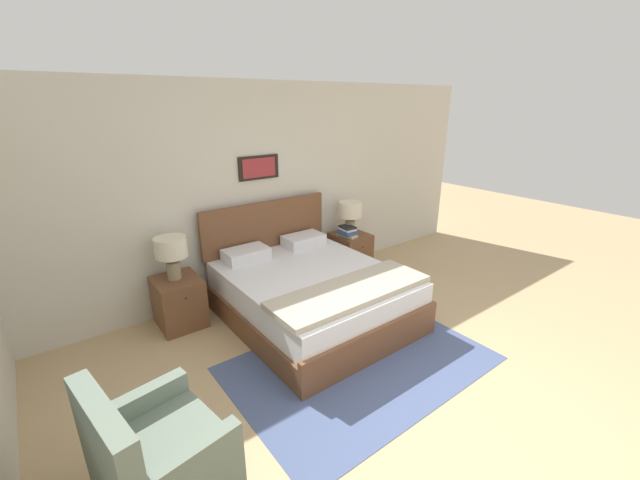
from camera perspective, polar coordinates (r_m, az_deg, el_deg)
The scene contains 14 objects.
ground_plane at distance 3.46m, azimuth 19.04°, elevation -24.88°, with size 16.00×16.00×0.00m, color tan.
wall_back at distance 4.97m, azimuth -9.97°, elevation 6.96°, with size 7.68×0.09×2.60m.
area_rug_main at distance 3.94m, azimuth 5.90°, elevation -17.36°, with size 2.40×1.62×0.01m.
bed at distance 4.48m, azimuth -1.24°, elevation -7.64°, with size 1.73×2.06×1.18m.
armchair at distance 2.90m, azimuth -22.50°, elevation -27.56°, with size 0.78×0.84×0.88m.
nightstand_near_window at distance 4.63m, azimuth -19.80°, elevation -8.45°, with size 0.47×0.53×0.55m.
nightstand_by_door at distance 5.75m, azimuth 4.39°, elevation -1.73°, with size 0.47×0.53×0.55m.
table_lamp_near_window at distance 4.41m, azimuth -20.83°, elevation -1.45°, with size 0.33×0.33×0.47m.
table_lamp_by_door at distance 5.58m, azimuth 4.43°, elevation 4.08°, with size 0.33×0.33×0.47m.
book_thick_bottom at distance 5.55m, azimuth 4.00°, elevation 0.69°, with size 0.19×0.30×0.03m.
book_hardcover_middle at distance 5.54m, azimuth 4.00°, elevation 1.00°, with size 0.22×0.24×0.03m.
book_novel_upper at distance 5.53m, azimuth 4.01°, elevation 1.32°, with size 0.20×0.21×0.03m.
book_slim_near_top at distance 5.52m, azimuth 4.02°, elevation 1.62°, with size 0.18×0.23×0.03m.
book_paperback_top at distance 5.51m, azimuth 4.03°, elevation 1.89°, with size 0.18×0.23×0.03m.
Camera 1 is at (-2.21, -1.22, 2.36)m, focal length 22.00 mm.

